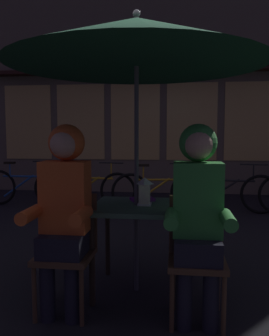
{
  "coord_description": "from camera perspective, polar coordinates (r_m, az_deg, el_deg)",
  "views": [
    {
      "loc": [
        0.34,
        -2.9,
        1.33
      ],
      "look_at": [
        0.0,
        -0.13,
        1.06
      ],
      "focal_mm": 38.07,
      "sensor_mm": 36.0,
      "label": 1
    }
  ],
  "objects": [
    {
      "name": "ground_plane",
      "position": [
        3.21,
        0.31,
        -18.96
      ],
      "size": [
        60.0,
        60.0,
        0.0
      ],
      "primitive_type": "plane",
      "color": "black"
    },
    {
      "name": "chair_left",
      "position": [
        2.79,
        -10.66,
        -12.09
      ],
      "size": [
        0.4,
        0.4,
        0.87
      ],
      "color": "#513823",
      "rests_on": "ground_plane"
    },
    {
      "name": "bicycle_fourth",
      "position": [
        6.27,
        14.85,
        -3.73
      ],
      "size": [
        1.67,
        0.28,
        0.84
      ],
      "color": "black",
      "rests_on": "ground_plane"
    },
    {
      "name": "chair_right",
      "position": [
        2.67,
        9.9,
        -12.88
      ],
      "size": [
        0.4,
        0.4,
        0.87
      ],
      "color": "#513823",
      "rests_on": "ground_plane"
    },
    {
      "name": "bicycle_nearest",
      "position": [
        6.95,
        -17.16,
        -2.9
      ],
      "size": [
        1.68,
        0.08,
        0.84
      ],
      "color": "black",
      "rests_on": "ground_plane"
    },
    {
      "name": "bicycle_second",
      "position": [
        6.44,
        -7.07,
        -3.35
      ],
      "size": [
        1.67,
        0.24,
        0.84
      ],
      "color": "black",
      "rests_on": "ground_plane"
    },
    {
      "name": "person_right_hooded",
      "position": [
        2.53,
        10.1,
        -5.58
      ],
      "size": [
        0.45,
        0.56,
        1.4
      ],
      "color": "black",
      "rests_on": "ground_plane"
    },
    {
      "name": "patio_umbrella",
      "position": [
        3.01,
        0.33,
        19.5
      ],
      "size": [
        2.1,
        2.1,
        2.31
      ],
      "color": "#4C4C51",
      "rests_on": "ground_plane"
    },
    {
      "name": "person_left_hooded",
      "position": [
        2.65,
        -11.16,
        -5.07
      ],
      "size": [
        0.45,
        0.56,
        1.4
      ],
      "color": "black",
      "rests_on": "ground_plane"
    },
    {
      "name": "bicycle_third",
      "position": [
        6.18,
        4.04,
        -3.7
      ],
      "size": [
        1.67,
        0.28,
        0.84
      ],
      "color": "black",
      "rests_on": "ground_plane"
    },
    {
      "name": "cafe_table",
      "position": [
        3.0,
        0.31,
        -7.8
      ],
      "size": [
        0.72,
        0.72,
        0.74
      ],
      "color": "#42664C",
      "rests_on": "ground_plane"
    },
    {
      "name": "shopfront_building",
      "position": [
        8.49,
        9.23,
        17.34
      ],
      "size": [
        10.0,
        0.93,
        6.2
      ],
      "color": "#6B5B4C",
      "rests_on": "ground_plane"
    },
    {
      "name": "book",
      "position": [
        3.17,
        1.26,
        -5.01
      ],
      "size": [
        0.24,
        0.21,
        0.02
      ],
      "primitive_type": "cube",
      "rotation": [
        0.0,
        0.0,
        0.39
      ],
      "color": "#661E7A",
      "rests_on": "cafe_table"
    },
    {
      "name": "lantern",
      "position": [
        2.95,
        1.63,
        -3.64
      ],
      "size": [
        0.11,
        0.11,
        0.23
      ],
      "color": "white",
      "rests_on": "cafe_table"
    }
  ]
}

